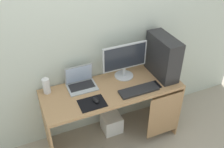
{
  "coord_description": "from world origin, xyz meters",
  "views": [
    {
      "loc": [
        -0.84,
        -1.94,
        2.41
      ],
      "look_at": [
        0.0,
        0.0,
        0.94
      ],
      "focal_mm": 40.75,
      "sensor_mm": 36.0,
      "label": 1
    }
  ],
  "objects": [
    {
      "name": "wall_back",
      "position": [
        0.0,
        0.32,
        1.3
      ],
      "size": [
        4.0,
        0.05,
        2.6
      ],
      "color": "beige",
      "rests_on": "ground_plane"
    },
    {
      "name": "mouse_left",
      "position": [
        -0.23,
        -0.14,
        0.78
      ],
      "size": [
        0.06,
        0.1,
        0.03
      ],
      "primitive_type": "ellipsoid",
      "color": "black",
      "rests_on": "mousepad"
    },
    {
      "name": "speaker",
      "position": [
        -0.64,
        0.2,
        0.84
      ],
      "size": [
        0.07,
        0.07,
        0.17
      ],
      "primitive_type": "cylinder",
      "color": "silver",
      "rests_on": "desk"
    },
    {
      "name": "laptop",
      "position": [
        -0.29,
        0.16,
        0.8
      ],
      "size": [
        0.3,
        0.22,
        0.23
      ],
      "color": "#9EA3A8",
      "rests_on": "desk"
    },
    {
      "name": "pc_tower",
      "position": [
        0.61,
        0.02,
        0.99
      ],
      "size": [
        0.18,
        0.45,
        0.46
      ],
      "primitive_type": "cube",
      "color": "#232326",
      "rests_on": "desk"
    },
    {
      "name": "mousepad",
      "position": [
        -0.27,
        -0.15,
        0.76
      ],
      "size": [
        0.26,
        0.2,
        0.0
      ],
      "primitive_type": "cube",
      "color": "black",
      "rests_on": "desk"
    },
    {
      "name": "monitor",
      "position": [
        0.21,
        0.14,
        0.97
      ],
      "size": [
        0.51,
        0.21,
        0.4
      ],
      "color": "#B7BCC6",
      "rests_on": "desk"
    },
    {
      "name": "subwoofer",
      "position": [
        0.04,
        0.11,
        0.11
      ],
      "size": [
        0.23,
        0.23,
        0.23
      ],
      "primitive_type": "cube",
      "color": "white",
      "rests_on": "ground_plane"
    },
    {
      "name": "ground_plane",
      "position": [
        0.0,
        0.0,
        0.0
      ],
      "size": [
        8.0,
        8.0,
        0.0
      ],
      "primitive_type": "plane",
      "color": "#9E9384"
    },
    {
      "name": "desk",
      "position": [
        0.02,
        -0.01,
        0.6
      ],
      "size": [
        1.48,
        0.56,
        0.76
      ],
      "color": "#A37A51",
      "rests_on": "ground_plane"
    },
    {
      "name": "cell_phone",
      "position": [
        0.45,
        -0.14,
        0.76
      ],
      "size": [
        0.07,
        0.13,
        0.01
      ],
      "primitive_type": "cube",
      "color": "black",
      "rests_on": "desk"
    },
    {
      "name": "keyboard",
      "position": [
        0.23,
        -0.16,
        0.77
      ],
      "size": [
        0.42,
        0.14,
        0.02
      ],
      "primitive_type": "cube",
      "color": "#232326",
      "rests_on": "desk"
    }
  ]
}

